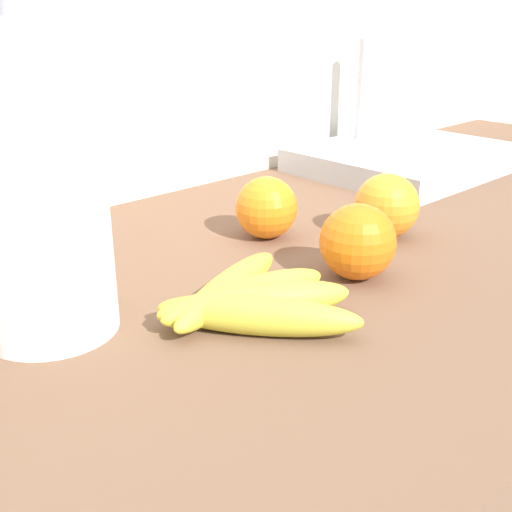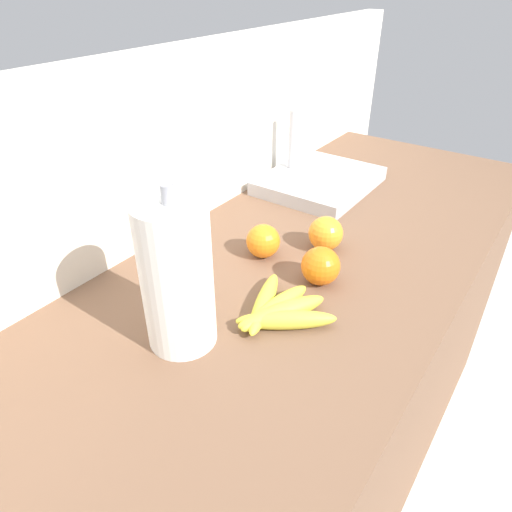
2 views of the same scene
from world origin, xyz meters
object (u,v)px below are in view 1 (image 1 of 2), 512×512
Objects in this scene: sink_basin at (404,156)px; orange_right at (266,208)px; paper_towel_roll at (34,186)px; orange_back_left at (357,242)px; orange_back_right at (387,206)px; banana_bunch at (248,301)px.

orange_right is at bearing -168.61° from sink_basin.
orange_back_left is at bearing -21.66° from paper_towel_roll.
sink_basin is at bearing 29.05° from orange_back_left.
sink_basin is (0.42, 0.24, -0.02)m from orange_back_left.
paper_towel_roll is 0.87× the size of sink_basin.
sink_basin is at bearing 31.18° from orange_back_right.
sink_basin reaches higher than orange_right.
orange_back_right reaches higher than orange_right.
paper_towel_roll is (-0.14, 0.11, 0.11)m from banana_bunch.
paper_towel_roll is (-0.30, -0.04, 0.09)m from orange_right.
orange_right is at bearing 7.39° from paper_towel_roll.
paper_towel_roll is (-0.41, 0.06, 0.09)m from orange_back_right.
paper_towel_roll reaches higher than banana_bunch.
banana_bunch is 0.15m from orange_back_left.
banana_bunch is 0.58× the size of sink_basin.
sink_basin is (0.71, 0.12, -0.11)m from paper_towel_roll.
orange_right is 0.23× the size of sink_basin.
orange_back_right is 0.24× the size of sink_basin.
orange_back_left is at bearing -96.50° from orange_right.
orange_back_right is (0.27, 0.05, 0.02)m from banana_bunch.
banana_bunch is 2.55× the size of orange_right.
banana_bunch is at bearing 176.76° from orange_back_left.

